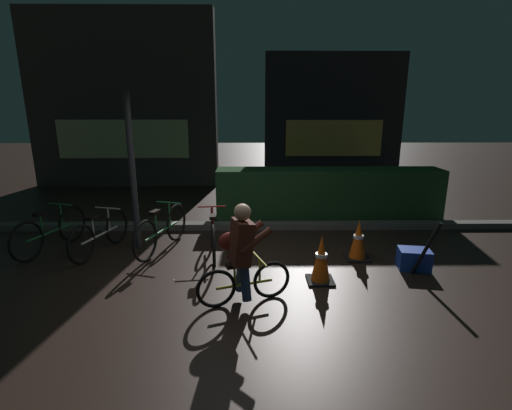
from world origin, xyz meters
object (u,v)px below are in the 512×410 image
parked_bike_center_right (213,234)px  traffic_cone_near (321,259)px  closed_umbrella (426,249)px  street_post (133,173)px  blue_crate (414,259)px  cyclist (242,254)px  parked_bike_center_left (162,230)px  traffic_cone_far (358,240)px  parked_bike_left_mid (100,234)px  parked_bike_leftmost (51,231)px

parked_bike_center_right → traffic_cone_near: (1.55, -1.00, -0.01)m
parked_bike_center_right → closed_umbrella: size_ratio=1.88×
street_post → blue_crate: bearing=-11.8°
blue_crate → cyclist: (-2.50, -0.93, 0.48)m
parked_bike_center_left → traffic_cone_far: size_ratio=2.48×
parked_bike_center_left → traffic_cone_far: parked_bike_center_left is taller
parked_bike_left_mid → cyclist: 2.87m
parked_bike_leftmost → traffic_cone_far: (4.95, -0.42, -0.03)m
traffic_cone_near → parked_bike_center_left: bearing=153.4°
parked_bike_center_right → cyclist: size_ratio=1.28×
traffic_cone_near → blue_crate: size_ratio=1.53×
traffic_cone_far → street_post: bearing=171.7°
traffic_cone_near → cyclist: size_ratio=0.54×
parked_bike_left_mid → closed_umbrella: bearing=-86.3°
blue_crate → cyclist: cyclist is taller
parked_bike_center_right → blue_crate: bearing=-108.2°
street_post → closed_umbrella: street_post is taller
street_post → traffic_cone_far: (3.57, -0.52, -0.97)m
traffic_cone_near → blue_crate: (1.45, 0.40, -0.18)m
cyclist → blue_crate: bearing=1.3°
parked_bike_left_mid → parked_bike_center_right: 1.84m
parked_bike_center_left → traffic_cone_far: (3.14, -0.43, -0.04)m
parked_bike_left_mid → closed_umbrella: closed_umbrella is taller
parked_bike_left_mid → parked_bike_leftmost: bearing=98.2°
parked_bike_left_mid → traffic_cone_near: 3.56m
parked_bike_center_left → cyclist: bearing=-124.8°
parked_bike_left_mid → closed_umbrella: 4.96m
parked_bike_center_right → blue_crate: (3.00, -0.60, -0.19)m
parked_bike_left_mid → traffic_cone_near: bearing=-93.2°
parked_bike_left_mid → cyclist: bearing=-110.2°
street_post → cyclist: size_ratio=2.05×
parked_bike_left_mid → closed_umbrella: size_ratio=1.73×
street_post → cyclist: street_post is taller
parked_bike_center_left → cyclist: size_ratio=1.27×
parked_bike_leftmost → cyclist: (3.18, -1.73, 0.29)m
parked_bike_left_mid → cyclist: size_ratio=1.18×
parked_bike_center_left → closed_umbrella: 4.04m
blue_crate → cyclist: size_ratio=0.35×
street_post → blue_crate: size_ratio=5.80×
street_post → parked_bike_leftmost: bearing=-175.9°
parked_bike_leftmost → traffic_cone_far: parked_bike_leftmost is taller
parked_bike_center_right → closed_umbrella: 3.15m
parked_bike_center_right → closed_umbrella: bearing=-112.5°
blue_crate → parked_bike_center_left: bearing=168.2°
parked_bike_left_mid → parked_bike_center_right: parked_bike_center_right is taller
blue_crate → traffic_cone_far: bearing=152.3°
parked_bike_leftmost → closed_umbrella: (5.71, -1.05, 0.07)m
street_post → parked_bike_center_left: 1.03m
parked_bike_left_mid → parked_bike_center_left: parked_bike_center_left is taller
parked_bike_leftmost → cyclist: size_ratio=1.24×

